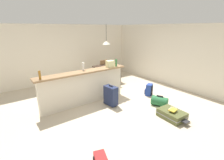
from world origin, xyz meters
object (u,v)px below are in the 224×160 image
bottle_white (83,66)px  pendant_lamp (106,43)px  suitcase_upright_navy (111,95)px  dining_table (107,68)px  dining_chair_far_side (102,68)px  dining_chair_near_partition (113,73)px  bottle_amber (40,75)px  suitcase_flat_olive (172,114)px  grocery_bag (110,64)px  backpack_blue (149,90)px  duffel_bag_green (160,101)px  bottle_green (116,63)px  book_stack (173,110)px

bottle_white → pendant_lamp: 2.22m
pendant_lamp → suitcase_upright_navy: bearing=-121.5°
dining_table → dining_chair_far_side: (0.07, 0.51, -0.13)m
dining_chair_near_partition → dining_chair_far_side: same height
bottle_amber → suitcase_flat_olive: (2.74, -2.17, -1.08)m
grocery_bag → backpack_blue: size_ratio=0.62×
pendant_lamp → grocery_bag: bearing=-120.3°
dining_chair_far_side → duffel_bag_green: bearing=-91.9°
bottle_amber → dining_table: size_ratio=0.21×
dining_chair_near_partition → pendant_lamp: size_ratio=1.08×
grocery_bag → bottle_green: bearing=-13.0°
backpack_blue → dining_chair_near_partition: bearing=103.1°
bottle_amber → duffel_bag_green: bearing=-25.9°
grocery_bag → dining_table: (0.85, 1.40, -0.54)m
duffel_bag_green → backpack_blue: size_ratio=1.33×
bottle_green → duffel_bag_green: size_ratio=0.45×
dining_table → duffel_bag_green: (-0.04, -2.93, -0.50)m
dining_chair_far_side → pendant_lamp: size_ratio=1.08×
bottle_amber → book_stack: (2.75, -2.17, -0.94)m
dining_chair_near_partition → dining_chair_far_side: (0.12, 1.02, 0.00)m
bottle_green → grocery_bag: bearing=167.0°
book_stack → dining_table: bearing=84.1°
dining_chair_near_partition → suitcase_flat_olive: 3.13m
bottle_amber → dining_table: bearing=24.7°
dining_table → duffel_bag_green: dining_table is taller
dining_table → suitcase_flat_olive: size_ratio=1.30×
backpack_blue → bottle_amber: bearing=168.2°
dining_chair_far_side → pendant_lamp: 1.36m
dining_chair_near_partition → book_stack: size_ratio=3.03×
book_stack → backpack_blue: bearing=63.9°
suitcase_flat_olive → suitcase_upright_navy: bearing=118.2°
bottle_white → dining_chair_near_partition: bottle_white is taller
suitcase_flat_olive → bottle_amber: bearing=141.6°
grocery_bag → pendant_lamp: size_ratio=0.30×
grocery_bag → suitcase_upright_navy: bearing=-124.2°
dining_table → suitcase_upright_navy: (-1.25, -1.98, -0.32)m
suitcase_upright_navy → book_stack: suitcase_upright_navy is taller
bottle_green → suitcase_upright_navy: 1.20m
bottle_green → suitcase_flat_olive: 2.43m
grocery_bag → book_stack: size_ratio=0.85×
bottle_green → grocery_bag: bottle_green is taller
dining_chair_far_side → suitcase_upright_navy: (-1.32, -2.49, -0.19)m
grocery_bag → dining_chair_far_side: grocery_bag is taller
pendant_lamp → suitcase_upright_navy: 2.70m
bottle_amber → bottle_white: (1.32, 0.16, 0.01)m
suitcase_flat_olive → dining_chair_far_side: bearing=83.8°
bottle_green → dining_chair_near_partition: (0.58, 0.94, -0.69)m
bottle_white → duffel_bag_green: (1.76, -1.65, -1.05)m
bottle_white → backpack_blue: bearing=-22.4°
suitcase_flat_olive → duffel_bag_green: (0.34, 0.67, 0.04)m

